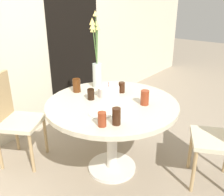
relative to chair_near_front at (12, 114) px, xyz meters
The scene contains 14 objects.
ground_plane 1.14m from the chair_near_front, 60.39° to the right, with size 16.00×16.00×0.00m, color gray.
wall_back 1.00m from the chair_near_front, 39.26° to the left, with size 8.00×0.05×2.60m.
doorway_panel 1.41m from the chair_near_front, 16.54° to the left, with size 0.90×0.01×2.05m.
dining_table 1.01m from the chair_near_front, 60.39° to the right, with size 1.19×1.19×0.73m.
chair_near_front is the anchor object (origin of this frame).
birthday_cake 0.99m from the chair_near_front, 52.16° to the right, with size 0.20×0.20×0.14m.
flower_vase 1.00m from the chair_near_front, 34.98° to the right, with size 0.26×0.20×0.77m.
side_plate 1.00m from the chair_near_front, 75.85° to the right, with size 0.18×0.18×0.01m.
drink_glass_0 0.84m from the chair_near_front, 57.84° to the right, with size 0.06×0.06×0.10m.
drink_glass_1 1.12m from the chair_near_front, 46.88° to the right, with size 0.06×0.06×0.10m.
drink_glass_2 1.32m from the chair_near_front, 60.85° to the right, with size 0.07×0.07×0.13m.
drink_glass_3 1.20m from the chair_near_front, 80.70° to the right, with size 0.06×0.06×0.13m.
drink_glass_4 1.12m from the chair_near_front, 84.57° to the right, with size 0.06×0.06×0.11m.
drink_glass_5 0.71m from the chair_near_front, 42.08° to the right, with size 0.08×0.08×0.13m.
Camera 1 is at (-1.62, -1.28, 1.63)m, focal length 40.00 mm.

